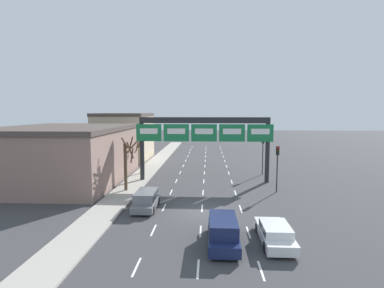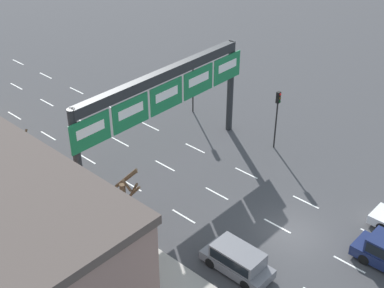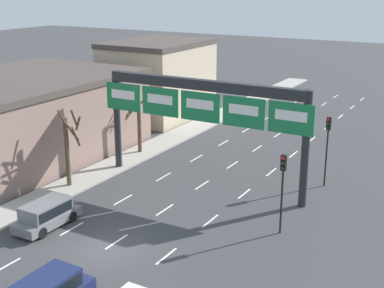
{
  "view_description": "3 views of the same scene",
  "coord_description": "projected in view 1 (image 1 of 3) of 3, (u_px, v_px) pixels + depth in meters",
  "views": [
    {
      "loc": [
        0.5,
        -24.0,
        8.28
      ],
      "look_at": [
        -1.5,
        12.49,
        4.31
      ],
      "focal_mm": 28.0,
      "sensor_mm": 36.0,
      "label": 1
    },
    {
      "loc": [
        -22.7,
        -12.51,
        22.07
      ],
      "look_at": [
        -0.88,
        7.48,
        3.77
      ],
      "focal_mm": 50.0,
      "sensor_mm": 36.0,
      "label": 2
    },
    {
      "loc": [
        17.1,
        -20.37,
        14.08
      ],
      "look_at": [
        0.27,
        9.07,
        3.64
      ],
      "focal_mm": 50.0,
      "sensor_mm": 36.0,
      "label": 3
    }
  ],
  "objects": [
    {
      "name": "ground_plane",
      "position": [
        202.0,
        212.0,
        24.75
      ],
      "size": [
        220.0,
        220.0,
        0.0
      ],
      "primitive_type": "plane",
      "color": "#3D3D3F"
    },
    {
      "name": "suv_grey",
      "position": [
        146.0,
        199.0,
        25.39
      ],
      "size": [
        1.8,
        4.18,
        1.58
      ],
      "color": "slate",
      "rests_on": "ground_plane"
    },
    {
      "name": "traffic_light_near_gantry",
      "position": [
        263.0,
        148.0,
        39.0
      ],
      "size": [
        0.3,
        0.35,
        5.05
      ],
      "color": "black",
      "rests_on": "ground_plane"
    },
    {
      "name": "sidewalk_left",
      "position": [
        107.0,
        209.0,
        25.17
      ],
      "size": [
        2.8,
        110.0,
        0.15
      ],
      "color": "#A8A399",
      "rests_on": "ground_plane"
    },
    {
      "name": "car_white",
      "position": [
        275.0,
        232.0,
        18.85
      ],
      "size": [
        1.86,
        4.87,
        1.28
      ],
      "color": "silver",
      "rests_on": "ground_plane"
    },
    {
      "name": "tree_bare_second",
      "position": [
        127.0,
        162.0,
        30.89
      ],
      "size": [
        1.61,
        2.11,
        5.62
      ],
      "color": "brown",
      "rests_on": "sidewalk_left"
    },
    {
      "name": "building_far",
      "position": [
        125.0,
        136.0,
        51.51
      ],
      "size": [
        8.37,
        11.17,
        8.01
      ],
      "color": "#C6B293",
      "rests_on": "ground_plane"
    },
    {
      "name": "building_near",
      "position": [
        65.0,
        154.0,
        35.45
      ],
      "size": [
        13.65,
        17.86,
        6.55
      ],
      "color": "gray",
      "rests_on": "ground_plane"
    },
    {
      "name": "sign_gantry",
      "position": [
        204.0,
        132.0,
        34.94
      ],
      "size": [
        15.91,
        0.7,
        7.63
      ],
      "color": "#232628",
      "rests_on": "ground_plane"
    },
    {
      "name": "tree_bare_closest",
      "position": [
        142.0,
        154.0,
        39.69
      ],
      "size": [
        1.33,
        1.86,
        4.71
      ],
      "color": "brown",
      "rests_on": "sidewalk_left"
    },
    {
      "name": "suv_navy",
      "position": [
        223.0,
        230.0,
        18.61
      ],
      "size": [
        1.88,
        4.75,
        1.72
      ],
      "color": "#19234C",
      "rests_on": "ground_plane"
    },
    {
      "name": "lane_dashes",
      "position": [
        204.0,
        177.0,
        38.15
      ],
      "size": [
        6.72,
        67.0,
        0.01
      ],
      "color": "white",
      "rests_on": "ground_plane"
    },
    {
      "name": "traffic_light_mid_block",
      "position": [
        277.0,
        160.0,
        30.5
      ],
      "size": [
        0.3,
        0.35,
        4.77
      ],
      "color": "black",
      "rests_on": "ground_plane"
    }
  ]
}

